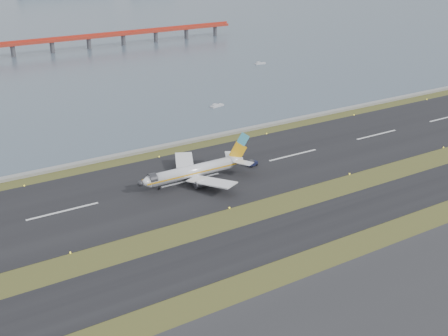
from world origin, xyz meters
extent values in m
plane|color=#304217|center=(0.00, 0.00, 0.00)|extent=(1000.00, 1000.00, 0.00)
cube|color=#2C2C2E|center=(0.00, -55.00, 0.05)|extent=(1000.00, 50.00, 0.10)
cube|color=black|center=(0.00, -12.00, 0.05)|extent=(1000.00, 18.00, 0.10)
cube|color=black|center=(0.00, 30.00, 0.05)|extent=(1000.00, 45.00, 0.10)
cube|color=#989893|center=(0.00, 60.00, 0.50)|extent=(1000.00, 2.50, 1.00)
cube|color=red|center=(20.00, 250.00, 7.50)|extent=(260.00, 5.00, 1.60)
cube|color=red|center=(20.00, 250.00, 9.00)|extent=(260.00, 0.40, 1.40)
cylinder|color=#4C4C51|center=(20.00, 250.00, 3.00)|extent=(2.80, 2.80, 7.00)
cylinder|color=#4C4C51|center=(116.00, 250.00, 3.00)|extent=(2.80, 2.80, 7.00)
cylinder|color=white|center=(-0.40, 28.82, 3.50)|extent=(28.00, 3.80, 3.80)
cone|color=white|center=(-16.00, 28.82, 3.50)|extent=(3.20, 3.80, 3.80)
cone|color=white|center=(15.80, 28.82, 3.80)|extent=(5.00, 3.80, 3.80)
cube|color=#F6AD19|center=(-0.40, 26.90, 3.50)|extent=(31.00, 0.06, 0.45)
cube|color=#F6AD19|center=(-0.40, 30.74, 3.50)|extent=(31.00, 0.06, 0.45)
cube|color=white|center=(1.80, 20.32, 2.80)|extent=(11.31, 15.89, 1.66)
cube|color=white|center=(1.80, 37.32, 2.80)|extent=(11.31, 15.89, 1.66)
cylinder|color=#323136|center=(0.10, 22.82, 1.60)|extent=(4.20, 2.10, 2.10)
cylinder|color=#323136|center=(0.10, 34.82, 1.60)|extent=(4.20, 2.10, 2.10)
cube|color=#F6AD19|center=(16.60, 28.82, 6.70)|extent=(6.80, 0.35, 6.85)
cube|color=#45A7C4|center=(18.50, 28.82, 10.40)|extent=(4.85, 0.37, 4.90)
cube|color=white|center=(16.10, 25.02, 4.30)|extent=(5.64, 6.80, 0.22)
cube|color=white|center=(16.10, 32.62, 4.30)|extent=(5.64, 6.80, 0.22)
cylinder|color=black|center=(-11.40, 28.82, 0.45)|extent=(0.80, 0.28, 0.80)
cylinder|color=black|center=(1.10, 26.02, 0.55)|extent=(1.00, 0.38, 1.00)
cylinder|color=black|center=(1.10, 31.62, 0.55)|extent=(1.00, 0.38, 1.00)
cube|color=#121634|center=(22.66, 29.43, 0.93)|extent=(3.62, 2.47, 1.24)
cube|color=#323136|center=(22.26, 29.35, 1.76)|extent=(1.73, 1.81, 0.73)
cylinder|color=black|center=(21.71, 28.40, 0.36)|extent=(0.77, 0.45, 0.73)
cylinder|color=black|center=(21.38, 30.03, 0.36)|extent=(0.77, 0.45, 0.73)
cylinder|color=black|center=(23.94, 28.84, 0.36)|extent=(0.77, 0.45, 0.73)
cylinder|color=black|center=(23.62, 30.47, 0.36)|extent=(0.77, 0.45, 0.73)
cube|color=silver|center=(47.54, 93.40, 0.37)|extent=(6.72, 3.30, 0.83)
cube|color=silver|center=(46.19, 93.12, 1.10)|extent=(2.10, 1.82, 0.83)
cube|color=silver|center=(112.98, 153.50, 0.36)|extent=(6.52, 2.63, 0.82)
cube|color=silver|center=(111.62, 153.64, 1.09)|extent=(1.95, 1.63, 0.82)
camera|label=1|loc=(-74.31, -110.21, 71.15)|focal=45.00mm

